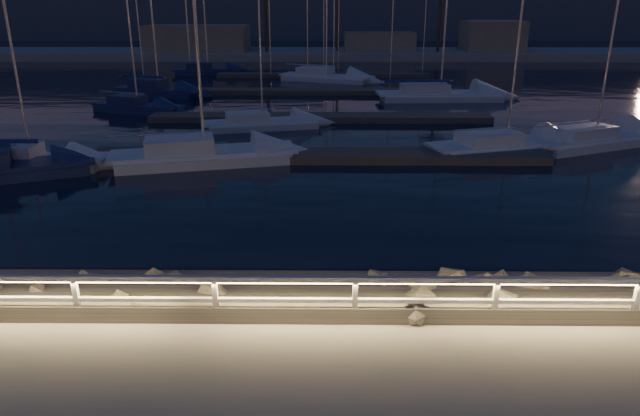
{
  "coord_description": "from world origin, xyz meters",
  "views": [
    {
      "loc": [
        0.36,
        -10.85,
        6.46
      ],
      "look_at": [
        0.21,
        4.0,
        1.18
      ],
      "focal_mm": 32.0,
      "sensor_mm": 36.0,
      "label": 1
    }
  ],
  "objects_px": {
    "sailboat_m": "(206,70)",
    "sailboat_e": "(136,106)",
    "sailboat_g": "(259,122)",
    "sailboat_h": "(503,144)",
    "guard_rail": "(305,289)",
    "sailboat_d": "(592,138)",
    "sailboat_f": "(199,154)",
    "sailboat_i": "(157,90)",
    "sailboat_k": "(324,76)",
    "sailboat_b": "(27,159)",
    "sailboat_l": "(437,94)"
  },
  "relations": [
    {
      "from": "guard_rail",
      "to": "sailboat_m",
      "type": "xyz_separation_m",
      "value": [
        -12.67,
        52.59,
        -0.91
      ]
    },
    {
      "from": "sailboat_f",
      "to": "sailboat_m",
      "type": "relative_size",
      "value": 1.12
    },
    {
      "from": "sailboat_g",
      "to": "sailboat_i",
      "type": "relative_size",
      "value": 0.88
    },
    {
      "from": "sailboat_e",
      "to": "sailboat_m",
      "type": "bearing_deg",
      "value": 110.06
    },
    {
      "from": "sailboat_g",
      "to": "sailboat_k",
      "type": "xyz_separation_m",
      "value": [
        3.83,
        23.28,
        0.08
      ]
    },
    {
      "from": "sailboat_m",
      "to": "sailboat_e",
      "type": "bearing_deg",
      "value": -105.32
    },
    {
      "from": "guard_rail",
      "to": "sailboat_d",
      "type": "xyz_separation_m",
      "value": [
        14.63,
        19.13,
        -0.94
      ]
    },
    {
      "from": "sailboat_d",
      "to": "sailboat_k",
      "type": "height_order",
      "value": "sailboat_k"
    },
    {
      "from": "sailboat_g",
      "to": "sailboat_l",
      "type": "height_order",
      "value": "sailboat_l"
    },
    {
      "from": "sailboat_h",
      "to": "sailboat_i",
      "type": "xyz_separation_m",
      "value": [
        -23.11,
        19.29,
        0.06
      ]
    },
    {
      "from": "sailboat_e",
      "to": "sailboat_g",
      "type": "height_order",
      "value": "sailboat_g"
    },
    {
      "from": "sailboat_e",
      "to": "sailboat_m",
      "type": "xyz_separation_m",
      "value": [
        0.29,
        23.41,
        0.04
      ]
    },
    {
      "from": "sailboat_e",
      "to": "sailboat_k",
      "type": "bearing_deg",
      "value": 73.89
    },
    {
      "from": "guard_rail",
      "to": "sailboat_m",
      "type": "relative_size",
      "value": 3.36
    },
    {
      "from": "sailboat_b",
      "to": "sailboat_h",
      "type": "xyz_separation_m",
      "value": [
        22.77,
        3.23,
        0.0
      ]
    },
    {
      "from": "sailboat_b",
      "to": "sailboat_k",
      "type": "bearing_deg",
      "value": 66.2
    },
    {
      "from": "sailboat_f",
      "to": "sailboat_h",
      "type": "height_order",
      "value": "sailboat_f"
    },
    {
      "from": "sailboat_f",
      "to": "sailboat_g",
      "type": "xyz_separation_m",
      "value": [
        1.93,
        8.18,
        -0.08
      ]
    },
    {
      "from": "sailboat_k",
      "to": "sailboat_m",
      "type": "bearing_deg",
      "value": 178.86
    },
    {
      "from": "sailboat_g",
      "to": "sailboat_m",
      "type": "bearing_deg",
      "value": 92.69
    },
    {
      "from": "guard_rail",
      "to": "sailboat_d",
      "type": "height_order",
      "value": "sailboat_d"
    },
    {
      "from": "sailboat_f",
      "to": "sailboat_i",
      "type": "distance_m",
      "value": 23.13
    },
    {
      "from": "sailboat_g",
      "to": "sailboat_h",
      "type": "xyz_separation_m",
      "value": [
        13.06,
        -5.81,
        0.02
      ]
    },
    {
      "from": "sailboat_k",
      "to": "sailboat_m",
      "type": "xyz_separation_m",
      "value": [
        -12.89,
        5.85,
        -0.01
      ]
    },
    {
      "from": "sailboat_g",
      "to": "sailboat_m",
      "type": "xyz_separation_m",
      "value": [
        -9.06,
        29.13,
        0.07
      ]
    },
    {
      "from": "guard_rail",
      "to": "sailboat_h",
      "type": "bearing_deg",
      "value": 61.84
    },
    {
      "from": "sailboat_k",
      "to": "sailboat_h",
      "type": "bearing_deg",
      "value": -49.15
    },
    {
      "from": "sailboat_h",
      "to": "sailboat_i",
      "type": "relative_size",
      "value": 1.03
    },
    {
      "from": "sailboat_i",
      "to": "sailboat_l",
      "type": "xyz_separation_m",
      "value": [
        22.88,
        -2.2,
        -0.0
      ]
    },
    {
      "from": "sailboat_d",
      "to": "sailboat_m",
      "type": "relative_size",
      "value": 1.13
    },
    {
      "from": "sailboat_g",
      "to": "sailboat_h",
      "type": "bearing_deg",
      "value": -38.58
    },
    {
      "from": "sailboat_b",
      "to": "sailboat_g",
      "type": "xyz_separation_m",
      "value": [
        9.72,
        9.04,
        -0.02
      ]
    },
    {
      "from": "sailboat_b",
      "to": "sailboat_m",
      "type": "relative_size",
      "value": 0.9
    },
    {
      "from": "sailboat_d",
      "to": "sailboat_k",
      "type": "relative_size",
      "value": 0.93
    },
    {
      "from": "guard_rail",
      "to": "sailboat_e",
      "type": "relative_size",
      "value": 3.85
    },
    {
      "from": "sailboat_e",
      "to": "sailboat_k",
      "type": "distance_m",
      "value": 21.96
    },
    {
      "from": "sailboat_b",
      "to": "sailboat_k",
      "type": "relative_size",
      "value": 0.75
    },
    {
      "from": "sailboat_d",
      "to": "sailboat_h",
      "type": "xyz_separation_m",
      "value": [
        -5.18,
        -1.47,
        -0.02
      ]
    },
    {
      "from": "sailboat_g",
      "to": "sailboat_h",
      "type": "distance_m",
      "value": 14.29
    },
    {
      "from": "sailboat_i",
      "to": "sailboat_k",
      "type": "distance_m",
      "value": 17.0
    },
    {
      "from": "sailboat_g",
      "to": "sailboat_m",
      "type": "distance_m",
      "value": 30.5
    },
    {
      "from": "sailboat_m",
      "to": "sailboat_f",
      "type": "bearing_deg",
      "value": -93.79
    },
    {
      "from": "sailboat_m",
      "to": "guard_rail",
      "type": "bearing_deg",
      "value": -91.07
    },
    {
      "from": "sailboat_d",
      "to": "sailboat_i",
      "type": "xyz_separation_m",
      "value": [
        -28.29,
        17.82,
        0.04
      ]
    },
    {
      "from": "sailboat_h",
      "to": "sailboat_f",
      "type": "bearing_deg",
      "value": 171.73
    },
    {
      "from": "sailboat_h",
      "to": "sailboat_k",
      "type": "height_order",
      "value": "sailboat_k"
    },
    {
      "from": "guard_rail",
      "to": "sailboat_i",
      "type": "height_order",
      "value": "sailboat_i"
    },
    {
      "from": "sailboat_f",
      "to": "guard_rail",
      "type": "bearing_deg",
      "value": -84.31
    },
    {
      "from": "guard_rail",
      "to": "sailboat_d",
      "type": "bearing_deg",
      "value": 52.59
    },
    {
      "from": "sailboat_g",
      "to": "sailboat_k",
      "type": "distance_m",
      "value": 23.59
    }
  ]
}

